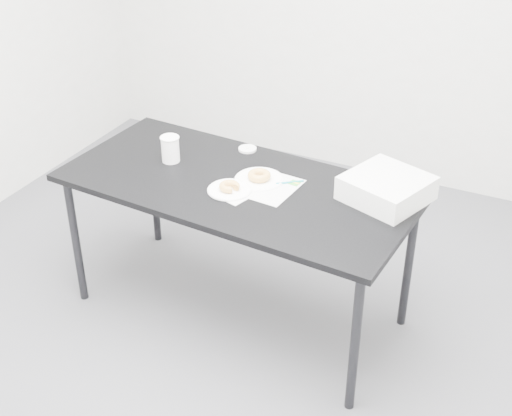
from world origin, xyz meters
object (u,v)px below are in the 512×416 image
at_px(plate_near, 230,190).
at_px(plate_far, 259,179).
at_px(scorecard, 271,187).
at_px(coffee_cup, 170,149).
at_px(donut_near, 229,186).
at_px(table, 237,194).
at_px(bakery_box, 387,188).
at_px(pen, 290,182).
at_px(donut_far, 259,175).

xyz_separation_m(plate_near, plate_far, (0.08, 0.16, -0.00)).
relative_size(scorecard, plate_near, 1.39).
bearing_deg(coffee_cup, plate_near, -18.97).
xyz_separation_m(scorecard, plate_near, (-0.16, -0.11, 0.00)).
bearing_deg(donut_near, plate_far, 63.39).
distance_m(table, coffee_cup, 0.43).
xyz_separation_m(coffee_cup, bakery_box, (1.08, 0.11, -0.01)).
distance_m(pen, plate_far, 0.15).
bearing_deg(table, coffee_cup, 175.99).
xyz_separation_m(table, plate_near, (0.00, -0.08, 0.06)).
distance_m(donut_near, plate_far, 0.18).
relative_size(scorecard, bakery_box, 0.86).
relative_size(scorecard, donut_far, 2.60).
xyz_separation_m(scorecard, donut_near, (-0.16, -0.11, 0.02)).
bearing_deg(table, scorecard, 15.18).
relative_size(table, bakery_box, 5.17).
distance_m(table, bakery_box, 0.71).
height_order(pen, donut_near, donut_near).
bearing_deg(plate_far, bakery_box, 9.04).
bearing_deg(donut_near, scorecard, 35.70).
xyz_separation_m(table, coffee_cup, (-0.40, 0.06, 0.13)).
bearing_deg(plate_near, scorecard, 35.70).
xyz_separation_m(scorecard, plate_far, (-0.08, 0.04, 0.00)).
bearing_deg(plate_near, plate_far, 63.39).
bearing_deg(pen, donut_near, -177.72).
bearing_deg(donut_far, coffee_cup, -178.03).
bearing_deg(scorecard, plate_far, 157.79).
bearing_deg(pen, table, 167.29).
distance_m(scorecard, plate_near, 0.20).
bearing_deg(table, donut_far, 46.14).
bearing_deg(scorecard, donut_near, -139.22).
distance_m(table, plate_far, 0.13).
bearing_deg(bakery_box, coffee_cup, -154.83).
relative_size(plate_near, plate_far, 0.88).
bearing_deg(pen, plate_far, 155.00).
height_order(scorecard, coffee_cup, coffee_cup).
xyz_separation_m(donut_near, coffee_cup, (-0.41, 0.14, 0.04)).
distance_m(scorecard, donut_near, 0.20).
bearing_deg(plate_near, donut_far, 63.39).
relative_size(pen, plate_near, 0.65).
relative_size(plate_far, bakery_box, 0.70).
bearing_deg(plate_far, scorecard, -27.28).
distance_m(pen, donut_far, 0.15).
bearing_deg(table, donut_near, -83.58).
distance_m(plate_near, donut_near, 0.02).
bearing_deg(scorecard, pen, 54.15).
relative_size(plate_far, donut_far, 2.13).
bearing_deg(donut_far, bakery_box, 9.04).
height_order(pen, coffee_cup, coffee_cup).
height_order(table, coffee_cup, coffee_cup).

